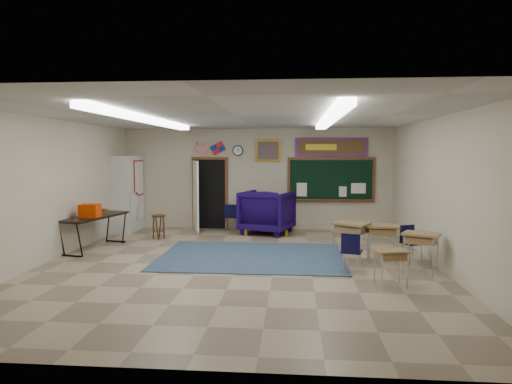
# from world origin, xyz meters

# --- Properties ---
(floor) EXTENTS (9.00, 9.00, 0.00)m
(floor) POSITION_xyz_m (0.00, 0.00, 0.00)
(floor) COLOR #9C886B
(floor) RESTS_ON ground
(back_wall) EXTENTS (8.00, 0.04, 3.00)m
(back_wall) POSITION_xyz_m (0.00, 4.50, 1.50)
(back_wall) COLOR beige
(back_wall) RESTS_ON floor
(front_wall) EXTENTS (8.00, 0.04, 3.00)m
(front_wall) POSITION_xyz_m (0.00, -4.50, 1.50)
(front_wall) COLOR beige
(front_wall) RESTS_ON floor
(left_wall) EXTENTS (0.04, 9.00, 3.00)m
(left_wall) POSITION_xyz_m (-4.00, 0.00, 1.50)
(left_wall) COLOR beige
(left_wall) RESTS_ON floor
(right_wall) EXTENTS (0.04, 9.00, 3.00)m
(right_wall) POSITION_xyz_m (4.00, 0.00, 1.50)
(right_wall) COLOR beige
(right_wall) RESTS_ON floor
(ceiling) EXTENTS (8.00, 9.00, 0.04)m
(ceiling) POSITION_xyz_m (0.00, 0.00, 3.00)
(ceiling) COLOR silver
(ceiling) RESTS_ON back_wall
(area_rug) EXTENTS (4.00, 3.00, 0.02)m
(area_rug) POSITION_xyz_m (0.20, 0.80, 0.01)
(area_rug) COLOR #344D64
(area_rug) RESTS_ON floor
(fluorescent_strips) EXTENTS (3.86, 6.00, 0.10)m
(fluorescent_strips) POSITION_xyz_m (0.00, 0.00, 2.94)
(fluorescent_strips) COLOR white
(fluorescent_strips) RESTS_ON ceiling
(doorway) EXTENTS (1.10, 0.89, 2.16)m
(doorway) POSITION_xyz_m (-1.50, 4.35, 1.06)
(doorway) COLOR black
(doorway) RESTS_ON back_wall
(chalkboard) EXTENTS (2.55, 0.14, 1.30)m
(chalkboard) POSITION_xyz_m (2.20, 4.46, 1.46)
(chalkboard) COLOR brown
(chalkboard) RESTS_ON back_wall
(bulletin_board) EXTENTS (2.10, 0.05, 0.55)m
(bulletin_board) POSITION_xyz_m (2.20, 4.47, 2.45)
(bulletin_board) COLOR red
(bulletin_board) RESTS_ON back_wall
(framed_art_print) EXTENTS (0.75, 0.05, 0.65)m
(framed_art_print) POSITION_xyz_m (0.35, 4.47, 2.35)
(framed_art_print) COLOR olive
(framed_art_print) RESTS_ON back_wall
(wall_clock) EXTENTS (0.32, 0.05, 0.32)m
(wall_clock) POSITION_xyz_m (-0.55, 4.47, 2.35)
(wall_clock) COLOR black
(wall_clock) RESTS_ON back_wall
(wall_flags) EXTENTS (1.16, 0.06, 0.70)m
(wall_flags) POSITION_xyz_m (-1.40, 4.44, 2.48)
(wall_flags) COLOR red
(wall_flags) RESTS_ON back_wall
(storage_cabinet) EXTENTS (0.59, 1.25, 2.20)m
(storage_cabinet) POSITION_xyz_m (-3.71, 3.85, 1.10)
(storage_cabinet) COLOR beige
(storage_cabinet) RESTS_ON floor
(wingback_armchair) EXTENTS (1.66, 1.69, 1.23)m
(wingback_armchair) POSITION_xyz_m (0.37, 3.80, 0.61)
(wingback_armchair) COLOR #120539
(wingback_armchair) RESTS_ON floor
(student_chair_reading) EXTENTS (0.45, 0.45, 0.79)m
(student_chair_reading) POSITION_xyz_m (-0.69, 4.10, 0.40)
(student_chair_reading) COLOR black
(student_chair_reading) RESTS_ON floor
(student_chair_desk_a) EXTENTS (0.48, 0.48, 0.78)m
(student_chair_desk_a) POSITION_xyz_m (2.23, -0.36, 0.39)
(student_chair_desk_a) COLOR black
(student_chair_desk_a) RESTS_ON floor
(student_chair_desk_b) EXTENTS (0.50, 0.50, 0.76)m
(student_chair_desk_b) POSITION_xyz_m (3.59, 0.61, 0.38)
(student_chair_desk_b) COLOR black
(student_chair_desk_b) RESTS_ON floor
(student_desk_front_left) EXTENTS (0.86, 0.81, 0.83)m
(student_desk_front_left) POSITION_xyz_m (2.33, 0.54, 0.46)
(student_desk_front_left) COLOR olive
(student_desk_front_left) RESTS_ON floor
(student_desk_front_right) EXTENTS (0.69, 0.54, 0.78)m
(student_desk_front_right) POSITION_xyz_m (2.97, 0.56, 0.44)
(student_desk_front_right) COLOR olive
(student_desk_front_right) RESTS_ON floor
(student_desk_back_left) EXTENTS (0.60, 0.50, 0.64)m
(student_desk_back_left) POSITION_xyz_m (2.78, -1.26, 0.36)
(student_desk_back_left) COLOR olive
(student_desk_back_left) RESTS_ON floor
(student_desk_back_right) EXTENTS (0.80, 0.73, 0.77)m
(student_desk_back_right) POSITION_xyz_m (3.52, -0.31, 0.43)
(student_desk_back_right) COLOR olive
(student_desk_back_right) RESTS_ON floor
(folding_table) EXTENTS (1.03, 2.03, 1.10)m
(folding_table) POSITION_xyz_m (-3.59, 1.30, 0.44)
(folding_table) COLOR black
(folding_table) RESTS_ON floor
(wooden_stool) EXTENTS (0.36, 0.36, 0.64)m
(wooden_stool) POSITION_xyz_m (-2.45, 2.66, 0.33)
(wooden_stool) COLOR #472615
(wooden_stool) RESTS_ON floor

